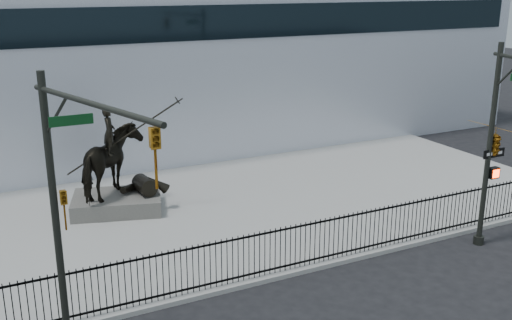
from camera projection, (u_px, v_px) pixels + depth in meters
name	position (u px, v px, depth m)	size (l,w,h in m)	color
ground	(311.00, 291.00, 17.83)	(120.00, 120.00, 0.00)	black
plaza	(218.00, 211.00, 23.80)	(30.00, 12.00, 0.15)	#979795
building	(125.00, 62.00, 33.64)	(44.00, 14.00, 9.00)	silver
picket_fence	(291.00, 247.00, 18.64)	(22.10, 0.10, 1.50)	black
statue_plinth	(117.00, 203.00, 23.58)	(3.38, 2.32, 0.63)	#514E4A
equestrian_statue	(116.00, 163.00, 23.12)	(4.17, 3.21, 3.67)	black
traffic_signal_left	(71.00, 209.00, 13.23)	(1.52, 4.84, 7.00)	black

